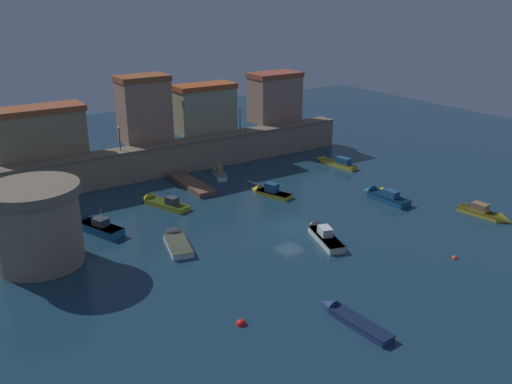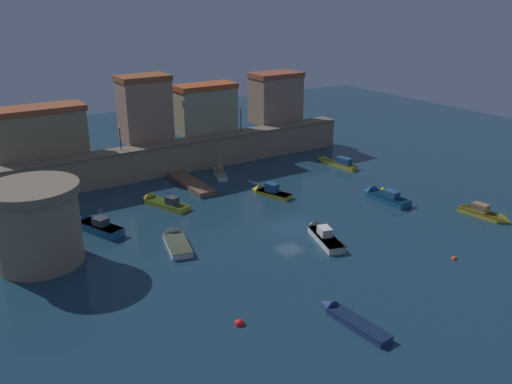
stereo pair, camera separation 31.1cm
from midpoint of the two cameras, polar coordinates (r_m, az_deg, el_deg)
ground_plane at (r=56.01m, az=3.40°, el=-3.70°), size 130.22×130.22×0.00m
quay_wall at (r=73.90m, az=-7.22°, el=3.90°), size 48.46×2.91×4.14m
old_town_backdrop at (r=75.21m, az=-9.19°, el=8.36°), size 43.68×4.62×8.66m
fortress_tower at (r=51.11m, az=-22.09°, el=-3.16°), size 7.97×7.97×7.28m
pier_dock at (r=68.12m, az=-7.01°, el=0.90°), size 2.25×9.42×0.70m
quay_lamp_0 at (r=69.48m, az=-14.22°, el=5.86°), size 0.32×0.32×2.97m
quay_lamp_1 at (r=76.64m, az=-1.80°, el=7.98°), size 0.32×0.32×3.41m
moored_boat_0 at (r=53.05m, az=-8.60°, el=-4.95°), size 3.30×6.53×1.80m
moored_boat_1 at (r=64.66m, az=1.05°, el=0.08°), size 3.37×5.61×2.00m
moored_boat_2 at (r=64.81m, az=12.87°, el=-0.36°), size 2.22×6.52×1.98m
moored_boat_3 at (r=76.40m, az=8.15°, el=3.12°), size 2.25×7.08×1.72m
moored_boat_4 at (r=53.81m, az=6.75°, el=-4.36°), size 3.55×7.06×1.88m
moored_boat_5 at (r=57.30m, az=-16.62°, el=-3.43°), size 3.99×6.65×2.94m
moored_boat_6 at (r=63.13m, az=22.94°, el=-2.14°), size 2.27×5.89×1.81m
moored_boat_7 at (r=41.55m, az=9.41°, el=-12.76°), size 1.76×6.76×1.25m
moored_boat_8 at (r=71.34m, az=-4.02°, el=2.05°), size 2.55×4.65×2.76m
moored_boat_9 at (r=63.27m, az=-20.84°, el=-1.65°), size 2.46×6.03×3.14m
moored_boat_10 at (r=62.54m, az=-10.16°, el=-1.03°), size 4.13×7.07×1.91m
mooring_buoy_0 at (r=40.74m, az=-1.78°, el=-13.65°), size 0.79×0.79×0.79m
mooring_buoy_1 at (r=67.99m, az=12.96°, el=0.21°), size 0.66×0.66×0.66m
mooring_buoy_2 at (r=52.79m, az=19.88°, el=-6.54°), size 0.51×0.51×0.51m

